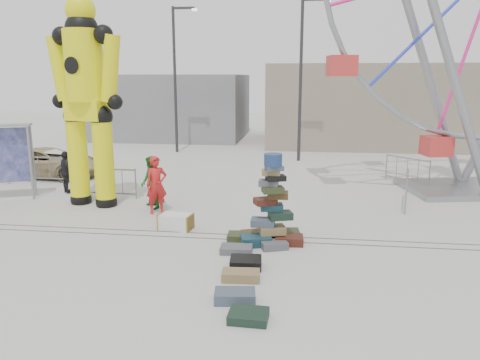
# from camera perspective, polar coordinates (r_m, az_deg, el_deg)

# --- Properties ---
(ground) EXTENTS (90.00, 90.00, 0.00)m
(ground) POSITION_cam_1_polar(r_m,az_deg,el_deg) (12.28, -7.60, -7.88)
(ground) COLOR #9E9E99
(ground) RESTS_ON ground
(track_line_near) EXTENTS (40.00, 0.04, 0.01)m
(track_line_near) POSITION_cam_1_polar(r_m,az_deg,el_deg) (12.82, -6.91, -6.95)
(track_line_near) COLOR #47443F
(track_line_near) RESTS_ON ground
(track_line_far) EXTENTS (40.00, 0.04, 0.01)m
(track_line_far) POSITION_cam_1_polar(r_m,az_deg,el_deg) (13.19, -6.48, -6.38)
(track_line_far) COLOR #47443F
(track_line_far) RESTS_ON ground
(building_right) EXTENTS (12.00, 8.00, 5.00)m
(building_right) POSITION_cam_1_polar(r_m,az_deg,el_deg) (31.41, 14.75, 8.86)
(building_right) COLOR gray
(building_right) RESTS_ON ground
(building_left) EXTENTS (10.00, 8.00, 4.40)m
(building_left) POSITION_cam_1_polar(r_m,az_deg,el_deg) (34.39, -8.01, 8.92)
(building_left) COLOR gray
(building_left) RESTS_ON ground
(lamp_post_right) EXTENTS (1.41, 0.25, 8.00)m
(lamp_post_right) POSITION_cam_1_polar(r_m,az_deg,el_deg) (24.11, 7.65, 12.90)
(lamp_post_right) COLOR #2D2D30
(lamp_post_right) RESTS_ON ground
(lamp_post_left) EXTENTS (1.41, 0.25, 8.00)m
(lamp_post_left) POSITION_cam_1_polar(r_m,az_deg,el_deg) (27.03, -7.76, 12.84)
(lamp_post_left) COLOR #2D2D30
(lamp_post_left) RESTS_ON ground
(suitcase_tower) EXTENTS (1.71, 1.50, 2.36)m
(suitcase_tower) POSITION_cam_1_polar(r_m,az_deg,el_deg) (12.21, 3.87, -4.65)
(suitcase_tower) COLOR #183C49
(suitcase_tower) RESTS_ON ground
(crash_test_dummy) EXTENTS (2.78, 1.22, 6.96)m
(crash_test_dummy) POSITION_cam_1_polar(r_m,az_deg,el_deg) (16.15, -18.23, 9.80)
(crash_test_dummy) COLOR black
(crash_test_dummy) RESTS_ON ground
(steamer_trunk) EXTENTS (1.00, 0.67, 0.43)m
(steamer_trunk) POSITION_cam_1_polar(r_m,az_deg,el_deg) (13.48, -7.84, -5.05)
(steamer_trunk) COLOR silver
(steamer_trunk) RESTS_ON ground
(row_case_0) EXTENTS (0.71, 0.53, 0.21)m
(row_case_0) POSITION_cam_1_polar(r_m,az_deg,el_deg) (12.44, 0.12, -6.98)
(row_case_0) COLOR #303B1D
(row_case_0) RESTS_ON ground
(row_case_1) EXTENTS (0.80, 0.51, 0.17)m
(row_case_1) POSITION_cam_1_polar(r_m,az_deg,el_deg) (11.65, -0.45, -8.45)
(row_case_1) COLOR #56575D
(row_case_1) RESTS_ON ground
(row_case_2) EXTENTS (0.75, 0.62, 0.23)m
(row_case_2) POSITION_cam_1_polar(r_m,az_deg,el_deg) (10.79, 0.71, -10.05)
(row_case_2) COLOR black
(row_case_2) RESTS_ON ground
(row_case_3) EXTENTS (0.83, 0.48, 0.21)m
(row_case_3) POSITION_cam_1_polar(r_m,az_deg,el_deg) (10.17, 0.10, -11.57)
(row_case_3) COLOR olive
(row_case_3) RESTS_ON ground
(row_case_4) EXTENTS (0.84, 0.56, 0.22)m
(row_case_4) POSITION_cam_1_polar(r_m,az_deg,el_deg) (9.29, -0.63, -13.97)
(row_case_4) COLOR #445362
(row_case_4) RESTS_ON ground
(row_case_5) EXTENTS (0.72, 0.57, 0.16)m
(row_case_5) POSITION_cam_1_polar(r_m,az_deg,el_deg) (8.67, 1.04, -16.24)
(row_case_5) COLOR black
(row_case_5) RESTS_ON ground
(barricade_dummy_b) EXTENTS (2.00, 0.12, 1.10)m
(barricade_dummy_b) POSITION_cam_1_polar(r_m,az_deg,el_deg) (20.60, -22.14, 1.19)
(barricade_dummy_b) COLOR gray
(barricade_dummy_b) RESTS_ON ground
(barricade_dummy_c) EXTENTS (2.00, 0.16, 1.10)m
(barricade_dummy_c) POSITION_cam_1_polar(r_m,az_deg,el_deg) (17.29, -15.66, -0.35)
(barricade_dummy_c) COLOR gray
(barricade_dummy_c) RESTS_ON ground
(barricade_wheel_front) EXTENTS (0.55, 1.97, 1.10)m
(barricade_wheel_front) POSITION_cam_1_polar(r_m,az_deg,el_deg) (16.51, 19.65, -1.22)
(barricade_wheel_front) COLOR gray
(barricade_wheel_front) RESTS_ON ground
(barricade_wheel_back) EXTENTS (1.44, 1.52, 1.10)m
(barricade_wheel_back) POSITION_cam_1_polar(r_m,az_deg,el_deg) (20.06, 19.69, 1.10)
(barricade_wheel_back) COLOR gray
(barricade_wheel_back) RESTS_ON ground
(pedestrian_red) EXTENTS (0.80, 0.71, 1.84)m
(pedestrian_red) POSITION_cam_1_polar(r_m,az_deg,el_deg) (14.94, -10.14, -0.61)
(pedestrian_red) COLOR red
(pedestrian_red) RESTS_ON ground
(pedestrian_green) EXTENTS (1.03, 1.07, 1.73)m
(pedestrian_green) POSITION_cam_1_polar(r_m,az_deg,el_deg) (15.55, -10.71, -0.32)
(pedestrian_green) COLOR #18601E
(pedestrian_green) RESTS_ON ground
(pedestrian_black) EXTENTS (0.93, 0.92, 1.58)m
(pedestrian_black) POSITION_cam_1_polar(r_m,az_deg,el_deg) (18.49, -20.42, 0.89)
(pedestrian_black) COLOR black
(pedestrian_black) RESTS_ON ground
(parked_suv) EXTENTS (4.60, 2.33, 1.25)m
(parked_suv) POSITION_cam_1_polar(r_m,az_deg,el_deg) (21.88, -22.26, 1.99)
(parked_suv) COLOR tan
(parked_suv) RESTS_ON ground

